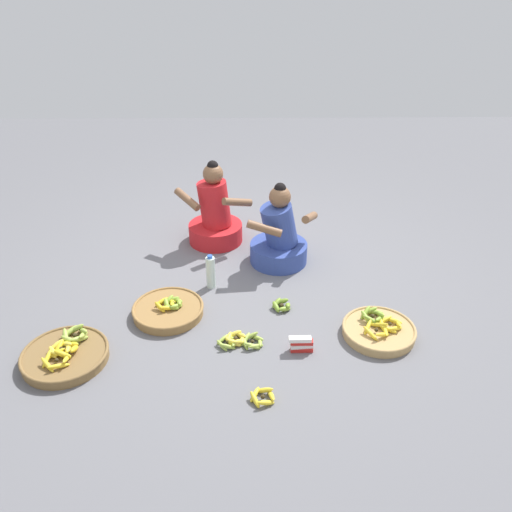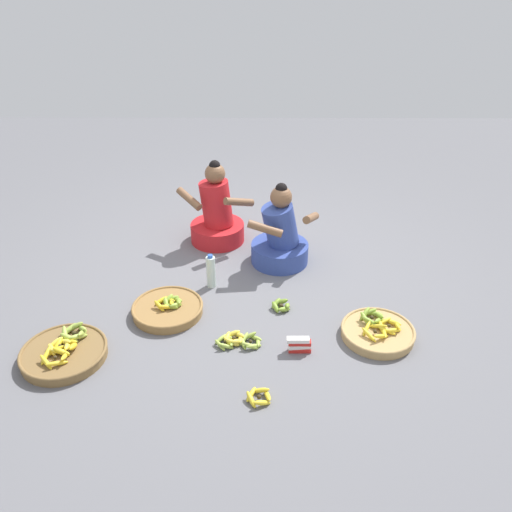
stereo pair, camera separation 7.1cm
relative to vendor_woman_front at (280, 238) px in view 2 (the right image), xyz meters
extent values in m
plane|color=slate|center=(-0.21, -0.30, -0.24)|extent=(10.00, 10.00, 0.00)
cylinder|color=#334793|center=(0.00, 0.00, -0.15)|extent=(0.52, 0.52, 0.18)
cylinder|color=#334793|center=(0.00, 0.00, 0.12)|extent=(0.44, 0.40, 0.43)
sphere|color=brown|center=(0.00, 0.00, 0.40)|extent=(0.19, 0.19, 0.19)
sphere|color=black|center=(0.00, 0.00, 0.47)|extent=(0.10, 0.10, 0.10)
cylinder|color=brown|center=(-0.14, -0.20, 0.20)|extent=(0.31, 0.09, 0.16)
cylinder|color=brown|center=(0.27, 0.00, 0.20)|extent=(0.18, 0.31, 0.16)
cylinder|color=red|center=(-0.60, 0.40, -0.15)|extent=(0.52, 0.52, 0.18)
cylinder|color=red|center=(-0.60, 0.40, 0.15)|extent=(0.37, 0.33, 0.46)
sphere|color=brown|center=(-0.60, 0.40, 0.45)|extent=(0.19, 0.19, 0.19)
sphere|color=black|center=(-0.60, 0.40, 0.53)|extent=(0.10, 0.10, 0.10)
cylinder|color=brown|center=(-0.84, 0.32, 0.24)|extent=(0.27, 0.26, 0.16)
cylinder|color=brown|center=(-0.38, 0.25, 0.24)|extent=(0.29, 0.23, 0.16)
cylinder|color=olive|center=(-0.91, -0.80, -0.21)|extent=(0.55, 0.55, 0.07)
torus|color=olive|center=(-0.91, -0.80, -0.18)|extent=(0.56, 0.56, 0.02)
ellipsoid|color=#8CAD38|center=(-0.82, -0.77, -0.15)|extent=(0.06, 0.12, 0.07)
ellipsoid|color=#8CAD38|center=(-0.83, -0.75, -0.15)|extent=(0.11, 0.11, 0.06)
ellipsoid|color=#8CAD38|center=(-0.88, -0.73, -0.15)|extent=(0.12, 0.05, 0.07)
ellipsoid|color=#8CAD38|center=(-0.91, -0.75, -0.14)|extent=(0.10, 0.11, 0.08)
ellipsoid|color=#8CAD38|center=(-0.92, -0.80, -0.15)|extent=(0.07, 0.12, 0.08)
ellipsoid|color=#8CAD38|center=(-0.87, -0.83, -0.15)|extent=(0.12, 0.04, 0.06)
ellipsoid|color=#8CAD38|center=(-0.84, -0.82, -0.15)|extent=(0.11, 0.10, 0.07)
sphere|color=#382D19|center=(-0.87, -0.78, -0.15)|extent=(0.03, 0.03, 0.03)
ellipsoid|color=gold|center=(-0.87, -0.79, -0.15)|extent=(0.04, 0.12, 0.08)
ellipsoid|color=gold|center=(-0.90, -0.75, -0.15)|extent=(0.12, 0.09, 0.05)
ellipsoid|color=gold|center=(-0.96, -0.75, -0.15)|extent=(0.12, 0.11, 0.06)
ellipsoid|color=gold|center=(-0.96, -0.83, -0.15)|extent=(0.11, 0.11, 0.07)
ellipsoid|color=gold|center=(-0.90, -0.84, -0.15)|extent=(0.13, 0.08, 0.07)
sphere|color=#382D19|center=(-0.93, -0.79, -0.15)|extent=(0.03, 0.03, 0.03)
cylinder|color=tan|center=(0.69, -1.07, -0.21)|extent=(0.53, 0.53, 0.06)
torus|color=tan|center=(0.69, -1.07, -0.18)|extent=(0.55, 0.55, 0.02)
ellipsoid|color=yellow|center=(0.83, -1.06, -0.15)|extent=(0.04, 0.14, 0.08)
ellipsoid|color=yellow|center=(0.81, -1.01, -0.16)|extent=(0.12, 0.12, 0.05)
ellipsoid|color=yellow|center=(0.74, -1.01, -0.16)|extent=(0.14, 0.09, 0.06)
ellipsoid|color=yellow|center=(0.71, -1.06, -0.16)|extent=(0.04, 0.14, 0.05)
ellipsoid|color=yellow|center=(0.74, -1.11, -0.16)|extent=(0.14, 0.09, 0.05)
ellipsoid|color=yellow|center=(0.80, -1.11, -0.15)|extent=(0.14, 0.09, 0.07)
sphere|color=#382D19|center=(0.77, -1.06, -0.16)|extent=(0.03, 0.03, 0.03)
ellipsoid|color=#8CAD38|center=(0.72, -0.95, -0.15)|extent=(0.07, 0.14, 0.09)
ellipsoid|color=#8CAD38|center=(0.69, -0.91, -0.16)|extent=(0.14, 0.09, 0.06)
ellipsoid|color=#8CAD38|center=(0.65, -0.90, -0.15)|extent=(0.14, 0.07, 0.08)
ellipsoid|color=#8CAD38|center=(0.61, -0.92, -0.15)|extent=(0.11, 0.13, 0.09)
ellipsoid|color=#8CAD38|center=(0.61, -0.99, -0.15)|extent=(0.10, 0.14, 0.09)
ellipsoid|color=#8CAD38|center=(0.64, -1.02, -0.15)|extent=(0.14, 0.09, 0.08)
ellipsoid|color=#8CAD38|center=(0.71, -1.00, -0.15)|extent=(0.12, 0.13, 0.08)
sphere|color=#382D19|center=(0.66, -0.96, -0.15)|extent=(0.03, 0.03, 0.03)
ellipsoid|color=yellow|center=(0.72, -1.13, -0.16)|extent=(0.04, 0.15, 0.05)
ellipsoid|color=yellow|center=(0.68, -1.07, -0.15)|extent=(0.14, 0.09, 0.08)
ellipsoid|color=yellow|center=(0.60, -1.09, -0.15)|extent=(0.10, 0.14, 0.07)
ellipsoid|color=yellow|center=(0.60, -1.16, -0.15)|extent=(0.11, 0.14, 0.07)
ellipsoid|color=yellow|center=(0.68, -1.18, -0.15)|extent=(0.14, 0.10, 0.08)
sphere|color=#382D19|center=(0.65, -1.13, -0.16)|extent=(0.03, 0.03, 0.03)
cylinder|color=brown|center=(-1.56, -1.32, -0.21)|extent=(0.59, 0.59, 0.07)
torus|color=brown|center=(-1.56, -1.32, -0.18)|extent=(0.60, 0.60, 0.02)
ellipsoid|color=gold|center=(-1.48, -1.32, -0.14)|extent=(0.04, 0.13, 0.09)
ellipsoid|color=gold|center=(-1.53, -1.26, -0.15)|extent=(0.14, 0.06, 0.06)
ellipsoid|color=gold|center=(-1.59, -1.31, -0.15)|extent=(0.07, 0.14, 0.08)
ellipsoid|color=gold|center=(-1.55, -1.37, -0.14)|extent=(0.13, 0.06, 0.09)
sphere|color=#382D19|center=(-1.54, -1.32, -0.15)|extent=(0.04, 0.04, 0.04)
ellipsoid|color=#9EB747|center=(-1.46, -1.17, -0.14)|extent=(0.05, 0.15, 0.09)
ellipsoid|color=#9EB747|center=(-1.47, -1.12, -0.14)|extent=(0.12, 0.13, 0.09)
ellipsoid|color=#9EB747|center=(-1.54, -1.10, -0.14)|extent=(0.15, 0.07, 0.09)
ellipsoid|color=#9EB747|center=(-1.57, -1.12, -0.15)|extent=(0.12, 0.14, 0.07)
ellipsoid|color=#9EB747|center=(-1.58, -1.19, -0.14)|extent=(0.08, 0.15, 0.09)
ellipsoid|color=#9EB747|center=(-1.54, -1.23, -0.14)|extent=(0.15, 0.07, 0.09)
ellipsoid|color=#9EB747|center=(-1.48, -1.21, -0.14)|extent=(0.13, 0.13, 0.09)
sphere|color=#382D19|center=(-1.52, -1.16, -0.15)|extent=(0.03, 0.03, 0.03)
ellipsoid|color=yellow|center=(-1.53, -1.30, -0.15)|extent=(0.06, 0.13, 0.06)
ellipsoid|color=yellow|center=(-1.56, -1.26, -0.15)|extent=(0.13, 0.09, 0.08)
ellipsoid|color=yellow|center=(-1.62, -1.27, -0.15)|extent=(0.11, 0.12, 0.07)
ellipsoid|color=yellow|center=(-1.62, -1.34, -0.15)|extent=(0.10, 0.12, 0.06)
ellipsoid|color=yellow|center=(-1.57, -1.36, -0.15)|extent=(0.13, 0.06, 0.08)
sphere|color=#382D19|center=(-1.58, -1.31, -0.15)|extent=(0.04, 0.04, 0.04)
ellipsoid|color=yellow|center=(-1.51, -1.42, -0.15)|extent=(0.04, 0.15, 0.08)
ellipsoid|color=yellow|center=(-1.54, -1.37, -0.15)|extent=(0.14, 0.11, 0.06)
ellipsoid|color=yellow|center=(-1.60, -1.36, -0.15)|extent=(0.15, 0.09, 0.07)
ellipsoid|color=yellow|center=(-1.64, -1.41, -0.15)|extent=(0.06, 0.15, 0.08)
ellipsoid|color=yellow|center=(-1.62, -1.47, -0.15)|extent=(0.13, 0.13, 0.07)
ellipsoid|color=yellow|center=(-1.54, -1.48, -0.15)|extent=(0.15, 0.10, 0.06)
sphere|color=#382D19|center=(-1.57, -1.42, -0.15)|extent=(0.03, 0.03, 0.03)
ellipsoid|color=yellow|center=(-0.32, -1.14, -0.22)|extent=(0.05, 0.12, 0.06)
ellipsoid|color=yellow|center=(-0.33, -1.10, -0.21)|extent=(0.11, 0.11, 0.07)
ellipsoid|color=yellow|center=(-0.38, -1.09, -0.21)|extent=(0.12, 0.06, 0.07)
ellipsoid|color=yellow|center=(-0.42, -1.12, -0.22)|extent=(0.06, 0.12, 0.06)
ellipsoid|color=yellow|center=(-0.41, -1.17, -0.22)|extent=(0.10, 0.11, 0.06)
ellipsoid|color=yellow|center=(-0.38, -1.19, -0.21)|extent=(0.12, 0.06, 0.08)
ellipsoid|color=yellow|center=(-0.34, -1.18, -0.21)|extent=(0.12, 0.10, 0.08)
sphere|color=#382D19|center=(-0.37, -1.14, -0.22)|extent=(0.03, 0.03, 0.03)
ellipsoid|color=#9EB747|center=(-0.38, -1.18, -0.22)|extent=(0.05, 0.12, 0.06)
ellipsoid|color=#9EB747|center=(-0.41, -1.12, -0.22)|extent=(0.12, 0.07, 0.05)
ellipsoid|color=#9EB747|center=(-0.47, -1.13, -0.22)|extent=(0.10, 0.11, 0.05)
ellipsoid|color=#9EB747|center=(-0.47, -1.21, -0.22)|extent=(0.10, 0.11, 0.06)
ellipsoid|color=#9EB747|center=(-0.43, -1.22, -0.22)|extent=(0.12, 0.04, 0.07)
sphere|color=#382D19|center=(-0.43, -1.17, -0.22)|extent=(0.03, 0.03, 0.03)
ellipsoid|color=#9EB747|center=(-0.19, -1.17, -0.22)|extent=(0.03, 0.13, 0.05)
ellipsoid|color=#9EB747|center=(-0.21, -1.13, -0.22)|extent=(0.12, 0.11, 0.06)
ellipsoid|color=#9EB747|center=(-0.26, -1.11, -0.21)|extent=(0.13, 0.06, 0.08)
ellipsoid|color=#9EB747|center=(-0.30, -1.14, -0.22)|extent=(0.09, 0.13, 0.07)
ellipsoid|color=#9EB747|center=(-0.30, -1.18, -0.22)|extent=(0.07, 0.13, 0.05)
ellipsoid|color=#9EB747|center=(-0.25, -1.22, -0.21)|extent=(0.13, 0.03, 0.08)
ellipsoid|color=#9EB747|center=(-0.23, -1.22, -0.22)|extent=(0.13, 0.08, 0.06)
sphere|color=#382D19|center=(-0.25, -1.17, -0.22)|extent=(0.03, 0.03, 0.03)
ellipsoid|color=olive|center=(0.04, -0.74, -0.21)|extent=(0.05, 0.12, 0.08)
ellipsoid|color=olive|center=(-0.01, -0.68, -0.21)|extent=(0.12, 0.05, 0.08)
ellipsoid|color=olive|center=(-0.05, -0.70, -0.21)|extent=(0.10, 0.12, 0.08)
ellipsoid|color=olive|center=(-0.06, -0.75, -0.21)|extent=(0.08, 0.12, 0.08)
ellipsoid|color=olive|center=(0.01, -0.78, -0.22)|extent=(0.12, 0.09, 0.06)
sphere|color=#382D19|center=(-0.01, -0.73, -0.22)|extent=(0.04, 0.04, 0.04)
ellipsoid|color=yellow|center=(-0.13, -1.70, -0.22)|extent=(0.06, 0.13, 0.06)
ellipsoid|color=yellow|center=(-0.18, -1.65, -0.22)|extent=(0.13, 0.06, 0.07)
ellipsoid|color=yellow|center=(-0.24, -1.69, -0.22)|extent=(0.08, 0.13, 0.05)
ellipsoid|color=yellow|center=(-0.24, -1.73, -0.22)|extent=(0.09, 0.13, 0.07)
ellipsoid|color=yellow|center=(-0.17, -1.76, -0.22)|extent=(0.13, 0.07, 0.07)
sphere|color=#382D19|center=(-0.19, -1.71, -0.22)|extent=(0.03, 0.03, 0.03)
cylinder|color=silver|center=(-0.59, -0.41, -0.10)|extent=(0.08, 0.08, 0.28)
cylinder|color=#2D59B7|center=(-0.59, -0.41, 0.05)|extent=(0.04, 0.04, 0.02)
cube|color=red|center=(0.10, -1.24, -0.23)|extent=(0.16, 0.05, 0.03)
cube|color=white|center=(0.10, -1.24, -0.20)|extent=(0.16, 0.06, 0.03)
cube|color=red|center=(0.10, -1.24, -0.17)|extent=(0.16, 0.05, 0.03)
cube|color=white|center=(0.09, -1.24, -0.14)|extent=(0.16, 0.05, 0.03)
camera|label=1|loc=(-0.26, -4.10, 2.24)|focal=36.52mm
camera|label=2|loc=(-0.19, -4.10, 2.24)|focal=36.52mm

